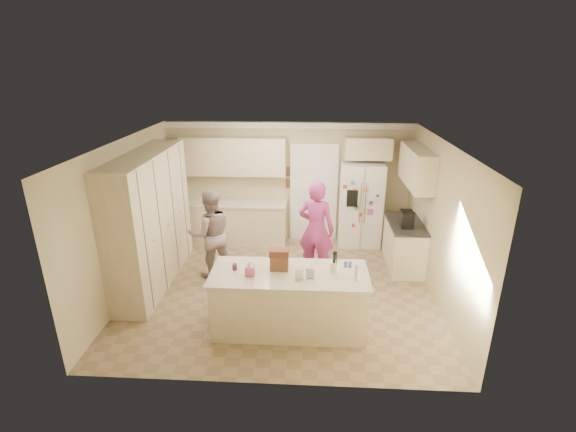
# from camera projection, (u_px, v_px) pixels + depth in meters

# --- Properties ---
(floor) EXTENTS (5.20, 4.60, 0.02)m
(floor) POSITION_uv_depth(u_px,v_px,m) (281.00, 289.00, 7.37)
(floor) COLOR #8F7659
(floor) RESTS_ON ground
(ceiling) EXTENTS (5.20, 4.60, 0.02)m
(ceiling) POSITION_uv_depth(u_px,v_px,m) (280.00, 142.00, 6.44)
(ceiling) COLOR white
(ceiling) RESTS_ON wall_back
(wall_back) EXTENTS (5.20, 0.02, 2.60)m
(wall_back) POSITION_uv_depth(u_px,v_px,m) (289.00, 182.00, 9.06)
(wall_back) COLOR #C8BC91
(wall_back) RESTS_ON ground
(wall_front) EXTENTS (5.20, 0.02, 2.60)m
(wall_front) POSITION_uv_depth(u_px,v_px,m) (266.00, 294.00, 4.75)
(wall_front) COLOR #C8BC91
(wall_front) RESTS_ON ground
(wall_left) EXTENTS (0.02, 4.60, 2.60)m
(wall_left) POSITION_uv_depth(u_px,v_px,m) (127.00, 217.00, 7.04)
(wall_left) COLOR #C8BC91
(wall_left) RESTS_ON ground
(wall_right) EXTENTS (0.02, 4.60, 2.60)m
(wall_right) POSITION_uv_depth(u_px,v_px,m) (441.00, 224.00, 6.77)
(wall_right) COLOR #C8BC91
(wall_right) RESTS_ON ground
(crown_back) EXTENTS (5.20, 0.08, 0.12)m
(crown_back) POSITION_uv_depth(u_px,v_px,m) (288.00, 125.00, 8.58)
(crown_back) COLOR white
(crown_back) RESTS_ON wall_back
(pantry_bank) EXTENTS (0.60, 2.60, 2.35)m
(pantry_bank) POSITION_uv_depth(u_px,v_px,m) (150.00, 220.00, 7.26)
(pantry_bank) COLOR beige
(pantry_bank) RESTS_ON floor
(back_base_cab) EXTENTS (2.20, 0.60, 0.88)m
(back_base_cab) POSITION_uv_depth(u_px,v_px,m) (235.00, 223.00, 9.14)
(back_base_cab) COLOR beige
(back_base_cab) RESTS_ON floor
(back_countertop) EXTENTS (2.24, 0.63, 0.04)m
(back_countertop) POSITION_uv_depth(u_px,v_px,m) (234.00, 203.00, 8.97)
(back_countertop) COLOR beige
(back_countertop) RESTS_ON back_base_cab
(back_upper_cab) EXTENTS (2.20, 0.35, 0.80)m
(back_upper_cab) POSITION_uv_depth(u_px,v_px,m) (233.00, 156.00, 8.74)
(back_upper_cab) COLOR beige
(back_upper_cab) RESTS_ON wall_back
(doorway_opening) EXTENTS (0.90, 0.06, 2.10)m
(doorway_opening) POSITION_uv_depth(u_px,v_px,m) (314.00, 194.00, 9.09)
(doorway_opening) COLOR black
(doorway_opening) RESTS_ON floor
(doorway_casing) EXTENTS (1.02, 0.03, 2.22)m
(doorway_casing) POSITION_uv_depth(u_px,v_px,m) (314.00, 194.00, 9.06)
(doorway_casing) COLOR white
(doorway_casing) RESTS_ON floor
(wall_frame_upper) EXTENTS (0.15, 0.02, 0.20)m
(wall_frame_upper) POSITION_uv_depth(u_px,v_px,m) (289.00, 171.00, 8.94)
(wall_frame_upper) COLOR brown
(wall_frame_upper) RESTS_ON wall_back
(wall_frame_lower) EXTENTS (0.15, 0.02, 0.20)m
(wall_frame_lower) POSITION_uv_depth(u_px,v_px,m) (289.00, 184.00, 9.03)
(wall_frame_lower) COLOR brown
(wall_frame_lower) RESTS_ON wall_back
(refrigerator) EXTENTS (0.92, 0.72, 1.80)m
(refrigerator) POSITION_uv_depth(u_px,v_px,m) (360.00, 204.00, 8.90)
(refrigerator) COLOR white
(refrigerator) RESTS_ON floor
(fridge_seam) EXTENTS (0.02, 0.02, 1.78)m
(fridge_seam) POSITION_uv_depth(u_px,v_px,m) (362.00, 210.00, 8.57)
(fridge_seam) COLOR gray
(fridge_seam) RESTS_ON refrigerator
(fridge_dispenser) EXTENTS (0.22, 0.03, 0.35)m
(fridge_dispenser) POSITION_uv_depth(u_px,v_px,m) (352.00, 198.00, 8.48)
(fridge_dispenser) COLOR black
(fridge_dispenser) RESTS_ON refrigerator
(fridge_handle_l) EXTENTS (0.02, 0.02, 0.85)m
(fridge_handle_l) POSITION_uv_depth(u_px,v_px,m) (360.00, 203.00, 8.50)
(fridge_handle_l) COLOR silver
(fridge_handle_l) RESTS_ON refrigerator
(fridge_handle_r) EXTENTS (0.02, 0.02, 0.85)m
(fridge_handle_r) POSITION_uv_depth(u_px,v_px,m) (365.00, 203.00, 8.50)
(fridge_handle_r) COLOR silver
(fridge_handle_r) RESTS_ON refrigerator
(over_fridge_cab) EXTENTS (0.95, 0.35, 0.45)m
(over_fridge_cab) POSITION_uv_depth(u_px,v_px,m) (368.00, 148.00, 8.52)
(over_fridge_cab) COLOR beige
(over_fridge_cab) RESTS_ON wall_back
(right_base_cab) EXTENTS (0.60, 1.20, 0.88)m
(right_base_cab) POSITION_uv_depth(u_px,v_px,m) (404.00, 246.00, 8.02)
(right_base_cab) COLOR beige
(right_base_cab) RESTS_ON floor
(right_countertop) EXTENTS (0.63, 1.24, 0.04)m
(right_countertop) POSITION_uv_depth(u_px,v_px,m) (406.00, 224.00, 7.86)
(right_countertop) COLOR #2D2B28
(right_countertop) RESTS_ON right_base_cab
(right_upper_cab) EXTENTS (0.35, 1.50, 0.70)m
(right_upper_cab) POSITION_uv_depth(u_px,v_px,m) (417.00, 167.00, 7.67)
(right_upper_cab) COLOR beige
(right_upper_cab) RESTS_ON wall_right
(coffee_maker) EXTENTS (0.22, 0.28, 0.30)m
(coffee_maker) POSITION_uv_depth(u_px,v_px,m) (407.00, 219.00, 7.61)
(coffee_maker) COLOR black
(coffee_maker) RESTS_ON right_countertop
(island_base) EXTENTS (2.20, 0.90, 0.88)m
(island_base) POSITION_uv_depth(u_px,v_px,m) (289.00, 302.00, 6.17)
(island_base) COLOR beige
(island_base) RESTS_ON floor
(island_top) EXTENTS (2.28, 0.96, 0.05)m
(island_top) POSITION_uv_depth(u_px,v_px,m) (289.00, 274.00, 6.01)
(island_top) COLOR beige
(island_top) RESTS_ON island_base
(utensil_crock) EXTENTS (0.13, 0.13, 0.15)m
(utensil_crock) POSITION_uv_depth(u_px,v_px,m) (335.00, 268.00, 5.98)
(utensil_crock) COLOR white
(utensil_crock) RESTS_ON island_top
(tissue_box) EXTENTS (0.13, 0.13, 0.14)m
(tissue_box) POSITION_uv_depth(u_px,v_px,m) (250.00, 271.00, 5.91)
(tissue_box) COLOR #C6618B
(tissue_box) RESTS_ON island_top
(tissue_plume) EXTENTS (0.08, 0.08, 0.08)m
(tissue_plume) POSITION_uv_depth(u_px,v_px,m) (250.00, 264.00, 5.87)
(tissue_plume) COLOR white
(tissue_plume) RESTS_ON tissue_box
(dollhouse_body) EXTENTS (0.26, 0.18, 0.22)m
(dollhouse_body) POSITION_uv_depth(u_px,v_px,m) (279.00, 262.00, 6.06)
(dollhouse_body) COLOR brown
(dollhouse_body) RESTS_ON island_top
(dollhouse_roof) EXTENTS (0.28, 0.20, 0.10)m
(dollhouse_roof) POSITION_uv_depth(u_px,v_px,m) (279.00, 252.00, 6.00)
(dollhouse_roof) COLOR #592D1E
(dollhouse_roof) RESTS_ON dollhouse_body
(jam_jar) EXTENTS (0.07, 0.07, 0.09)m
(jam_jar) POSITION_uv_depth(u_px,v_px,m) (235.00, 267.00, 6.07)
(jam_jar) COLOR #59263F
(jam_jar) RESTS_ON island_top
(greeting_card_a) EXTENTS (0.12, 0.06, 0.16)m
(greeting_card_a) POSITION_uv_depth(u_px,v_px,m) (299.00, 275.00, 5.78)
(greeting_card_a) COLOR white
(greeting_card_a) RESTS_ON island_top
(greeting_card_b) EXTENTS (0.12, 0.05, 0.16)m
(greeting_card_b) POSITION_uv_depth(u_px,v_px,m) (310.00, 273.00, 5.81)
(greeting_card_b) COLOR silver
(greeting_card_b) RESTS_ON island_top
(water_bottle) EXTENTS (0.07, 0.07, 0.24)m
(water_bottle) POSITION_uv_depth(u_px,v_px,m) (357.00, 272.00, 5.77)
(water_bottle) COLOR silver
(water_bottle) RESTS_ON island_top
(shaker_salt) EXTENTS (0.05, 0.05, 0.09)m
(shaker_salt) POSITION_uv_depth(u_px,v_px,m) (345.00, 264.00, 6.14)
(shaker_salt) COLOR #4D4CB3
(shaker_salt) RESTS_ON island_top
(shaker_pepper) EXTENTS (0.05, 0.05, 0.09)m
(shaker_pepper) POSITION_uv_depth(u_px,v_px,m) (350.00, 264.00, 6.14)
(shaker_pepper) COLOR #4D4CB3
(shaker_pepper) RESTS_ON island_top
(teen_boy) EXTENTS (1.00, 0.90, 1.68)m
(teen_boy) POSITION_uv_depth(u_px,v_px,m) (211.00, 234.00, 7.55)
(teen_boy) COLOR gray
(teen_boy) RESTS_ON floor
(teen_girl) EXTENTS (0.77, 0.62, 1.83)m
(teen_girl) POSITION_uv_depth(u_px,v_px,m) (316.00, 229.00, 7.55)
(teen_girl) COLOR #A9307C
(teen_girl) RESTS_ON floor
(fridge_magnets) EXTENTS (0.76, 0.02, 1.44)m
(fridge_magnets) POSITION_uv_depth(u_px,v_px,m) (362.00, 210.00, 8.56)
(fridge_magnets) COLOR tan
(fridge_magnets) RESTS_ON refrigerator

